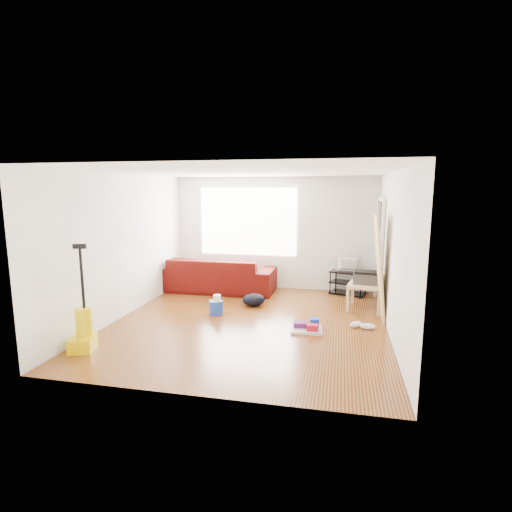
% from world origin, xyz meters
% --- Properties ---
extents(room, '(4.51, 5.01, 2.51)m').
position_xyz_m(room, '(0.07, 0.15, 1.25)').
color(room, '#3E190B').
rests_on(room, ground).
extents(sofa, '(2.56, 1.00, 0.75)m').
position_xyz_m(sofa, '(-1.19, 1.95, 0.00)').
color(sofa, black).
rests_on(sofa, ground).
extents(tv_stand, '(0.82, 0.63, 0.50)m').
position_xyz_m(tv_stand, '(1.65, 2.22, 0.26)').
color(tv_stand, black).
rests_on(tv_stand, ground).
extents(tv, '(0.56, 0.07, 0.32)m').
position_xyz_m(tv, '(1.65, 2.22, 0.66)').
color(tv, black).
rests_on(tv, tv_stand).
extents(side_table, '(0.71, 0.71, 0.50)m').
position_xyz_m(side_table, '(1.95, 1.17, 0.42)').
color(side_table, tan).
rests_on(side_table, ground).
extents(printer, '(0.48, 0.39, 0.23)m').
position_xyz_m(printer, '(1.95, 1.17, 0.61)').
color(printer, '#303030').
rests_on(printer, side_table).
extents(bucket, '(0.32, 0.32, 0.25)m').
position_xyz_m(bucket, '(-0.68, 0.31, 0.00)').
color(bucket, '#1C3EB0').
rests_on(bucket, ground).
extents(toilet_paper, '(0.13, 0.13, 0.12)m').
position_xyz_m(toilet_paper, '(-0.65, 0.27, 0.18)').
color(toilet_paper, white).
rests_on(toilet_paper, bucket).
extents(cleaning_tray, '(0.54, 0.46, 0.18)m').
position_xyz_m(cleaning_tray, '(1.00, -0.20, 0.05)').
color(cleaning_tray, beige).
rests_on(cleaning_tray, ground).
extents(backpack, '(0.53, 0.48, 0.24)m').
position_xyz_m(backpack, '(-0.13, 0.96, 0.00)').
color(backpack, black).
rests_on(backpack, ground).
extents(sneakers, '(0.44, 0.24, 0.10)m').
position_xyz_m(sneakers, '(1.85, 0.09, 0.05)').
color(sneakers, white).
rests_on(sneakers, ground).
extents(vacuum, '(0.40, 0.43, 1.49)m').
position_xyz_m(vacuum, '(-2.00, -1.62, 0.28)').
color(vacuum, '#DDBA00').
rests_on(vacuum, ground).
extents(door_panel, '(0.22, 0.72, 1.80)m').
position_xyz_m(door_panel, '(2.13, 0.67, 0.00)').
color(door_panel, tan).
rests_on(door_panel, ground).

